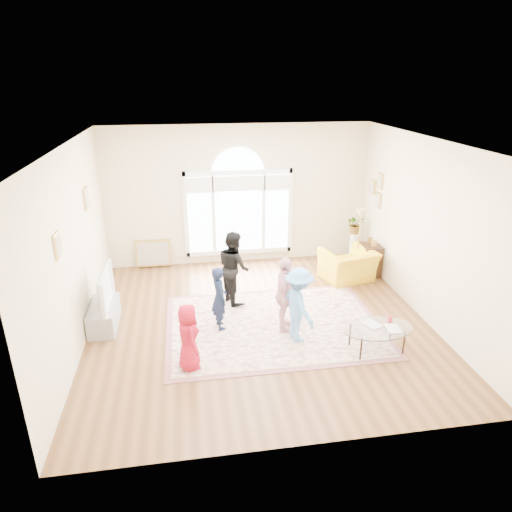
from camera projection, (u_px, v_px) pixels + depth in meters
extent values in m
plane|color=#54341B|center=(260.00, 322.00, 8.28)|extent=(6.00, 6.00, 0.00)
plane|color=beige|center=(238.00, 196.00, 10.44)|extent=(6.00, 0.00, 6.00)
plane|color=beige|center=(306.00, 332.00, 4.94)|extent=(6.00, 0.00, 6.00)
plane|color=beige|center=(74.00, 250.00, 7.25)|extent=(0.00, 6.00, 6.00)
plane|color=beige|center=(426.00, 231.00, 8.12)|extent=(0.00, 6.00, 6.00)
plane|color=white|center=(260.00, 143.00, 7.09)|extent=(6.00, 6.00, 0.00)
cube|color=white|center=(239.00, 251.00, 10.90)|extent=(2.50, 0.08, 0.10)
cube|color=white|center=(238.00, 172.00, 10.19)|extent=(2.50, 0.08, 0.10)
cube|color=white|center=(186.00, 215.00, 10.37)|extent=(0.10, 0.08, 2.00)
cube|color=white|center=(290.00, 211.00, 10.73)|extent=(0.10, 0.08, 2.00)
cube|color=#C6E2FF|center=(200.00, 215.00, 10.42)|extent=(0.55, 0.02, 1.80)
cube|color=#C6E2FF|center=(277.00, 211.00, 10.68)|extent=(0.55, 0.02, 1.80)
cube|color=#C6E2FF|center=(239.00, 213.00, 10.55)|extent=(1.10, 0.02, 1.80)
cylinder|color=#C6E2FF|center=(238.00, 174.00, 10.21)|extent=(1.20, 0.02, 1.20)
cube|color=white|center=(213.00, 214.00, 10.45)|extent=(0.07, 0.04, 1.80)
cube|color=white|center=(264.00, 212.00, 10.62)|extent=(0.07, 0.04, 1.80)
cube|color=white|center=(199.00, 185.00, 10.08)|extent=(0.65, 0.12, 0.35)
cube|color=white|center=(239.00, 183.00, 10.21)|extent=(1.20, 0.12, 0.35)
cube|color=white|center=(278.00, 182.00, 10.34)|extent=(0.65, 0.12, 0.35)
cube|color=tan|center=(86.00, 198.00, 8.26)|extent=(0.03, 0.34, 0.40)
cube|color=#ADA38E|center=(87.00, 198.00, 8.26)|extent=(0.01, 0.28, 0.34)
cube|color=tan|center=(58.00, 245.00, 6.28)|extent=(0.03, 0.30, 0.36)
cube|color=#ADA38E|center=(59.00, 245.00, 6.28)|extent=(0.01, 0.24, 0.30)
cube|color=tan|center=(380.00, 181.00, 9.83)|extent=(0.03, 0.28, 0.34)
cube|color=#ADA38E|center=(380.00, 181.00, 9.83)|extent=(0.01, 0.22, 0.28)
cube|color=tan|center=(378.00, 200.00, 9.99)|extent=(0.03, 0.28, 0.34)
cube|color=#ADA38E|center=(378.00, 200.00, 9.99)|extent=(0.01, 0.22, 0.28)
cube|color=tan|center=(373.00, 187.00, 10.23)|extent=(0.03, 0.26, 0.32)
cube|color=#ADA38E|center=(372.00, 187.00, 10.23)|extent=(0.01, 0.20, 0.26)
cube|color=beige|center=(274.00, 325.00, 8.17)|extent=(3.60, 2.60, 0.02)
cube|color=#8C5458|center=(274.00, 325.00, 8.18)|extent=(3.80, 2.80, 0.01)
cube|color=#94969C|center=(104.00, 316.00, 8.08)|extent=(0.45, 1.00, 0.42)
imported|color=black|center=(100.00, 289.00, 7.88)|extent=(0.15, 1.12, 0.64)
cube|color=#4765C9|center=(106.00, 288.00, 7.89)|extent=(0.02, 0.91, 0.52)
ellipsoid|color=silver|center=(378.00, 328.00, 7.30)|extent=(1.21, 0.82, 0.02)
cylinder|color=black|center=(391.00, 330.00, 7.64)|extent=(0.03, 0.03, 0.40)
cylinder|color=black|center=(350.00, 335.00, 7.49)|extent=(0.03, 0.03, 0.40)
cylinder|color=black|center=(404.00, 344.00, 7.26)|extent=(0.03, 0.03, 0.40)
cylinder|color=black|center=(361.00, 349.00, 7.11)|extent=(0.03, 0.03, 0.40)
imported|color=#B2A58C|center=(367.00, 326.00, 7.30)|extent=(0.31, 0.35, 0.03)
imported|color=#B2A58C|center=(386.00, 329.00, 7.24)|extent=(0.24, 0.31, 0.02)
cylinder|color=red|center=(390.00, 319.00, 7.42)|extent=(0.07, 0.07, 0.12)
imported|color=yellow|center=(348.00, 265.00, 9.87)|extent=(1.24, 1.14, 0.69)
cube|color=black|center=(370.00, 260.00, 10.15)|extent=(0.40, 0.50, 0.70)
cylinder|color=black|center=(356.00, 273.00, 10.30)|extent=(0.20, 0.20, 0.02)
cylinder|color=#C28E3F|center=(358.00, 245.00, 10.05)|extent=(0.02, 0.02, 1.35)
cone|color=#CCB284|center=(361.00, 214.00, 9.78)|extent=(0.31, 0.31, 0.22)
cylinder|color=white|center=(354.00, 247.00, 10.88)|extent=(0.20, 0.20, 0.70)
imported|color=#33722D|center=(356.00, 224.00, 10.66)|extent=(0.45, 0.40, 0.47)
cube|color=tan|center=(155.00, 267.00, 10.65)|extent=(0.80, 0.14, 0.62)
imported|color=#AE1228|center=(188.00, 337.00, 6.80)|extent=(0.45, 0.58, 1.06)
imported|color=#121D36|center=(219.00, 298.00, 7.89)|extent=(0.34, 0.46, 1.14)
imported|color=black|center=(234.00, 267.00, 8.78)|extent=(0.73, 0.83, 1.43)
imported|color=#F6B4BC|center=(285.00, 294.00, 7.79)|extent=(0.49, 0.84, 1.34)
imported|color=#60A3EA|center=(299.00, 305.00, 7.50)|extent=(0.68, 0.93, 1.29)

